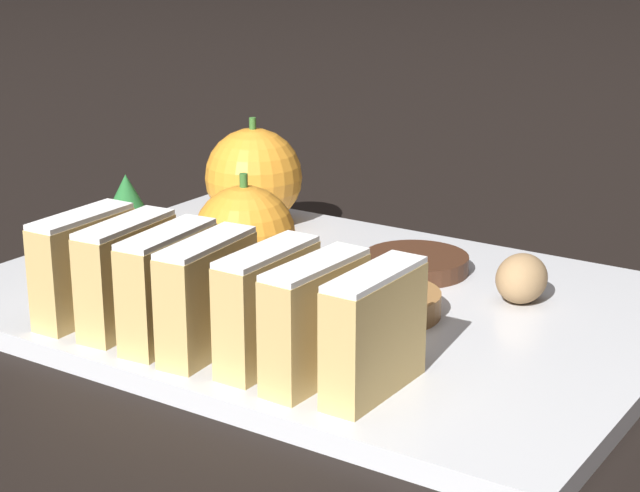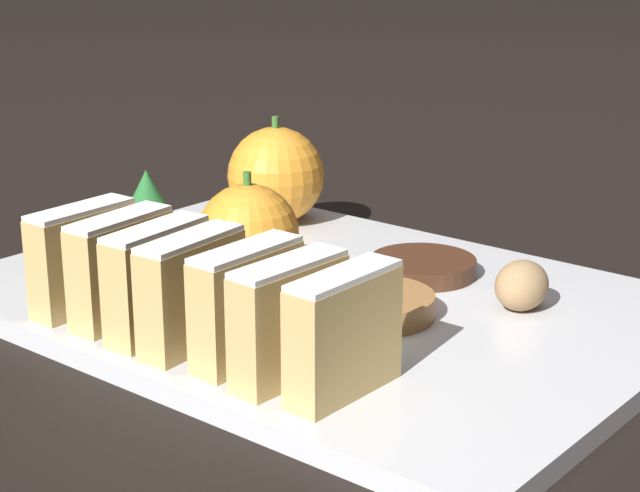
{
  "view_description": "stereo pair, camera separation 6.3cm",
  "coord_description": "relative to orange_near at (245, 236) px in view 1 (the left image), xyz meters",
  "views": [
    {
      "loc": [
        -0.51,
        -0.33,
        0.23
      ],
      "look_at": [
        0.0,
        0.0,
        0.04
      ],
      "focal_mm": 60.0,
      "sensor_mm": 36.0,
      "label": 1
    },
    {
      "loc": [
        -0.47,
        -0.38,
        0.23
      ],
      "look_at": [
        0.0,
        0.0,
        0.04
      ],
      "focal_mm": 60.0,
      "sensor_mm": 36.0,
      "label": 2
    }
  ],
  "objects": [
    {
      "name": "orange_near",
      "position": [
        0.0,
        0.0,
        0.0
      ],
      "size": [
        0.06,
        0.06,
        0.07
      ],
      "color": "orange",
      "rests_on": "serving_platter"
    },
    {
      "name": "stollen_slice_fifth",
      "position": [
        -0.09,
        -0.02,
        -0.0
      ],
      "size": [
        0.07,
        0.03,
        0.06
      ],
      "color": "tan",
      "rests_on": "serving_platter"
    },
    {
      "name": "gingerbread_cookie",
      "position": [
        0.0,
        -0.1,
        -0.02
      ],
      "size": [
        0.07,
        0.07,
        0.01
      ],
      "color": "#A3703D",
      "rests_on": "serving_platter"
    },
    {
      "name": "orange_far",
      "position": [
        0.11,
        0.08,
        0.0
      ],
      "size": [
        0.07,
        0.07,
        0.08
      ],
      "color": "orange",
      "rests_on": "serving_platter"
    },
    {
      "name": "ground_plane",
      "position": [
        0.01,
        -0.05,
        -0.04
      ],
      "size": [
        6.0,
        6.0,
        0.0
      ],
      "primitive_type": "plane",
      "color": "black"
    },
    {
      "name": "serving_platter",
      "position": [
        0.01,
        -0.05,
        -0.04
      ],
      "size": [
        0.3,
        0.41,
        0.01
      ],
      "color": "silver",
      "rests_on": "ground_plane"
    },
    {
      "name": "stollen_slice_back",
      "position": [
        -0.09,
        0.04,
        -0.0
      ],
      "size": [
        0.07,
        0.02,
        0.06
      ],
      "color": "tan",
      "rests_on": "serving_platter"
    },
    {
      "name": "stollen_slice_front",
      "position": [
        -0.09,
        -0.14,
        -0.0
      ],
      "size": [
        0.07,
        0.02,
        0.06
      ],
      "color": "tan",
      "rests_on": "serving_platter"
    },
    {
      "name": "evergreen_sprig",
      "position": [
        0.03,
        0.12,
        -0.01
      ],
      "size": [
        0.05,
        0.05,
        0.05
      ],
      "color": "#23662D",
      "rests_on": "serving_platter"
    },
    {
      "name": "stollen_slice_third",
      "position": [
        -0.09,
        -0.08,
        -0.0
      ],
      "size": [
        0.07,
        0.02,
        0.06
      ],
      "color": "tan",
      "rests_on": "serving_platter"
    },
    {
      "name": "stollen_slice_second",
      "position": [
        -0.09,
        -0.11,
        -0.0
      ],
      "size": [
        0.07,
        0.02,
        0.06
      ],
      "color": "tan",
      "rests_on": "serving_platter"
    },
    {
      "name": "stollen_slice_fourth",
      "position": [
        -0.09,
        -0.05,
        -0.0
      ],
      "size": [
        0.07,
        0.03,
        0.06
      ],
      "color": "tan",
      "rests_on": "serving_platter"
    },
    {
      "name": "chocolate_cookie",
      "position": [
        0.08,
        -0.08,
        -0.03
      ],
      "size": [
        0.07,
        0.07,
        0.01
      ],
      "color": "#472819",
      "rests_on": "serving_platter"
    },
    {
      "name": "stollen_slice_sixth",
      "position": [
        -0.09,
        0.01,
        -0.0
      ],
      "size": [
        0.07,
        0.03,
        0.06
      ],
      "color": "tan",
      "rests_on": "serving_platter"
    },
    {
      "name": "walnut",
      "position": [
        0.07,
        -0.15,
        -0.02
      ],
      "size": [
        0.04,
        0.03,
        0.03
      ],
      "color": "#9E7A51",
      "rests_on": "serving_platter"
    }
  ]
}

